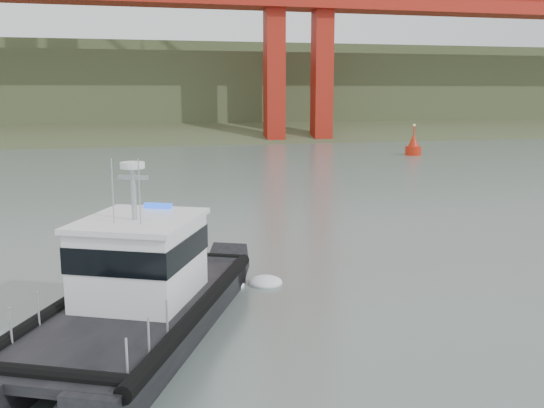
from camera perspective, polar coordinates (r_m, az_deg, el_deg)
The scene contains 4 objects.
ground at distance 23.28m, azimuth 0.89°, elevation -10.01°, with size 400.00×400.00×0.00m, color slate.
headlands at distance 146.71m, azimuth -11.54°, elevation 9.92°, with size 500.00×105.36×27.12m.
patrol_boat at distance 21.19m, azimuth -12.57°, elevation -7.99°, with size 9.42×13.36×6.12m.
nav_buoy at distance 81.08m, azimuth 13.16°, elevation 5.31°, with size 2.05×2.05×4.27m.
Camera 1 is at (-5.43, -21.11, 8.19)m, focal length 40.00 mm.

